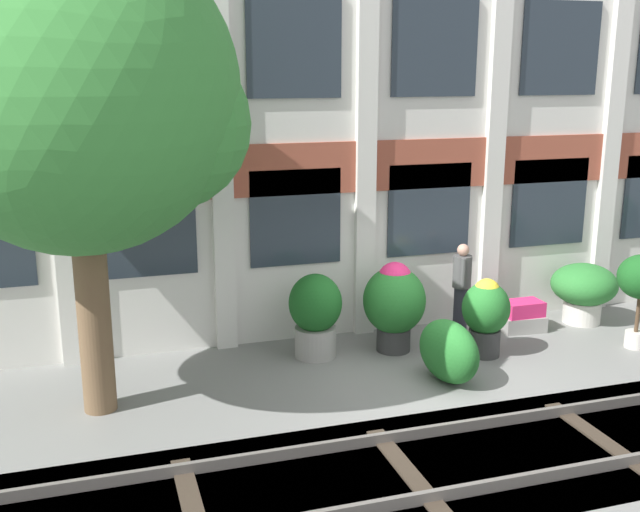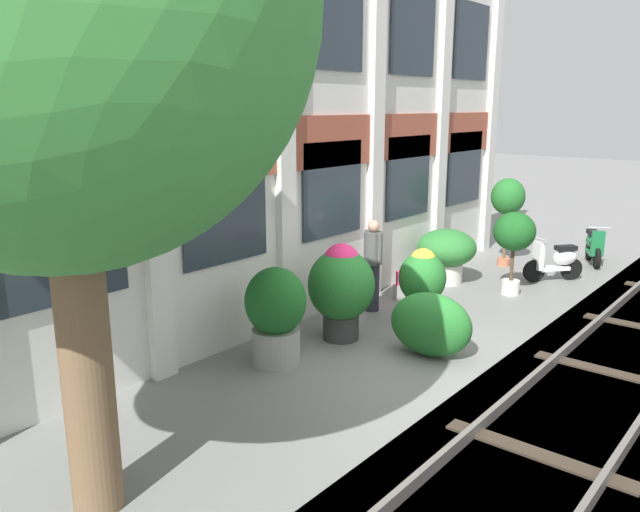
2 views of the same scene
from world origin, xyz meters
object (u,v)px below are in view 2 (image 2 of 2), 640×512
at_px(potted_plant_square_trough, 415,284).
at_px(topiary_hedge, 431,324).
at_px(potted_plant_fluted_column, 422,282).
at_px(scooter_second_parked, 556,261).
at_px(scooter_near_curb, 593,246).
at_px(potted_plant_glazed_jar, 446,251).
at_px(potted_plant_ribbed_drum, 341,286).
at_px(potted_plant_stone_basin, 276,312).
at_px(broadleaf_tree, 54,20).
at_px(resident_by_doorway, 373,262).
at_px(potted_plant_terracotta_small, 514,235).
at_px(potted_plant_tall_urn, 508,199).

relative_size(potted_plant_square_trough, topiary_hedge, 0.66).
bearing_deg(potted_plant_fluted_column, scooter_second_parked, -10.67).
bearing_deg(scooter_near_curb, potted_plant_glazed_jar, -54.46).
bearing_deg(potted_plant_ribbed_drum, potted_plant_glazed_jar, 4.09).
bearing_deg(potted_plant_stone_basin, scooter_second_parked, -13.00).
height_order(broadleaf_tree, potted_plant_fluted_column, broadleaf_tree).
height_order(scooter_near_curb, resident_by_doorway, resident_by_doorway).
relative_size(potted_plant_terracotta_small, scooter_second_parked, 1.48).
relative_size(potted_plant_tall_urn, topiary_hedge, 1.63).
xyz_separation_m(potted_plant_glazed_jar, scooter_near_curb, (3.75, -1.93, -0.25)).
distance_m(potted_plant_tall_urn, potted_plant_terracotta_small, 2.42).
relative_size(potted_plant_stone_basin, scooter_near_curb, 1.14).
relative_size(potted_plant_ribbed_drum, topiary_hedge, 1.24).
xyz_separation_m(potted_plant_tall_urn, potted_plant_stone_basin, (-7.64, 0.22, -0.82)).
height_order(potted_plant_tall_urn, scooter_near_curb, potted_plant_tall_urn).
xyz_separation_m(broadleaf_tree, potted_plant_fluted_column, (6.34, 0.22, -3.59)).
bearing_deg(potted_plant_stone_basin, potted_plant_terracotta_small, -13.15).
xyz_separation_m(potted_plant_glazed_jar, potted_plant_terracotta_small, (0.06, -1.43, 0.53)).
height_order(potted_plant_glazed_jar, scooter_near_curb, potted_plant_glazed_jar).
bearing_deg(potted_plant_glazed_jar, potted_plant_ribbed_drum, -175.91).
height_order(broadleaf_tree, potted_plant_square_trough, broadleaf_tree).
bearing_deg(potted_plant_tall_urn, topiary_hedge, -166.75).
bearing_deg(potted_plant_square_trough, topiary_hedge, -144.67).
xyz_separation_m(potted_plant_ribbed_drum, scooter_near_curb, (7.82, -1.64, -0.46)).
xyz_separation_m(broadleaf_tree, potted_plant_tall_urn, (11.21, 0.83, -2.78)).
distance_m(potted_plant_square_trough, topiary_hedge, 2.94).
xyz_separation_m(broadleaf_tree, potted_plant_glazed_jar, (9.01, 1.19, -3.69)).
height_order(potted_plant_tall_urn, potted_plant_terracotta_small, potted_plant_tall_urn).
height_order(broadleaf_tree, potted_plant_terracotta_small, broadleaf_tree).
relative_size(potted_plant_terracotta_small, resident_by_doorway, 0.98).
bearing_deg(broadleaf_tree, topiary_hedge, -6.26).
bearing_deg(scooter_second_parked, potted_plant_ribbed_drum, 23.98).
bearing_deg(topiary_hedge, potted_plant_glazed_jar, 25.16).
bearing_deg(potted_plant_tall_urn, potted_plant_stone_basin, 178.36).
distance_m(potted_plant_stone_basin, topiary_hedge, 2.36).
bearing_deg(potted_plant_fluted_column, potted_plant_glazed_jar, 19.91).
bearing_deg(scooter_near_curb, potted_plant_square_trough, -47.17).
distance_m(potted_plant_terracotta_small, scooter_second_parked, 1.79).
xyz_separation_m(potted_plant_fluted_column, scooter_near_curb, (6.42, -0.96, -0.34)).
height_order(potted_plant_tall_urn, potted_plant_glazed_jar, potted_plant_tall_urn).
distance_m(potted_plant_fluted_column, topiary_hedge, 1.38).
xyz_separation_m(potted_plant_ribbed_drum, potted_plant_glazed_jar, (4.07, 0.29, -0.22)).
relative_size(potted_plant_ribbed_drum, potted_plant_glazed_jar, 1.27).
bearing_deg(broadleaf_tree, potted_plant_terracotta_small, -1.52).
distance_m(potted_plant_fluted_column, resident_by_doorway, 1.13).
distance_m(potted_plant_terracotta_small, scooter_near_curb, 3.80).
bearing_deg(potted_plant_terracotta_small, potted_plant_glazed_jar, 92.56).
distance_m(potted_plant_ribbed_drum, potted_plant_terracotta_small, 4.30).
distance_m(potted_plant_ribbed_drum, potted_plant_tall_urn, 6.30).
bearing_deg(potted_plant_terracotta_small, potted_plant_ribbed_drum, 164.56).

